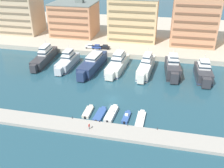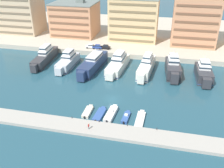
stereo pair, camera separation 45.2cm
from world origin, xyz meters
TOP-DOWN VIEW (x-y plane):
  - ground_plane at (0.00, 0.00)m, footprint 400.00×400.00m
  - quay_promenade at (0.00, 67.70)m, footprint 180.00×70.00m
  - pier_dock at (0.00, -15.31)m, footprint 120.00×5.45m
  - yacht_charcoal_far_left at (-32.34, 22.33)m, footprint 5.30×21.96m
  - yacht_silver_left at (-21.78, 19.88)m, footprint 4.83×17.51m
  - yacht_navy_mid_left at (-11.73, 19.60)m, footprint 6.54×22.94m
  - yacht_ivory_center_left at (-2.68, 21.86)m, footprint 6.52×20.97m
  - yacht_ivory_center at (7.97, 21.17)m, footprint 5.60×20.37m
  - yacht_charcoal_center_right at (17.29, 21.35)m, footprint 5.83×16.49m
  - yacht_charcoal_mid_right at (27.66, 20.02)m, footprint 5.44×15.40m
  - motorboat_cream_far_left at (-4.95, -8.46)m, footprint 1.91×6.25m
  - motorboat_blue_left at (-1.48, -8.91)m, footprint 2.57×7.11m
  - motorboat_white_mid_left at (1.53, -8.25)m, footprint 2.63×8.14m
  - motorboat_blue_center_left at (5.66, -8.67)m, footprint 1.88×5.83m
  - motorboat_white_center at (9.43, -9.04)m, footprint 2.28×8.64m
  - car_white_far_left at (-17.79, 36.56)m, footprint 4.26×2.27m
  - car_blue_left at (-14.62, 36.31)m, footprint 4.12×1.97m
  - car_black_mid_left at (-11.14, 36.77)m, footprint 4.15×2.02m
  - apartment_block_far_left at (-59.14, 52.86)m, footprint 20.38×15.00m
  - apartment_block_left at (-30.91, 54.95)m, footprint 21.15×18.20m
  - apartment_block_mid_left at (-1.52, 52.29)m, footprint 22.24×12.64m
  - apartment_block_center_left at (25.27, 52.20)m, footprint 19.16×15.50m
  - pedestrian_near_edge at (-2.25, -16.10)m, footprint 0.26×0.63m
  - bollard_west at (-7.80, -12.83)m, footprint 0.20×0.20m
  - bollard_west_mid at (-0.56, -12.83)m, footprint 0.20×0.20m
  - bollard_east_mid at (6.67, -12.83)m, footprint 0.20×0.20m
  - bollard_east at (13.90, -12.83)m, footprint 0.20×0.20m

SIDE VIEW (x-z plane):
  - ground_plane at x=0.00m, z-range 0.00..0.00m
  - motorboat_blue_left at x=-1.48m, z-range -0.04..0.77m
  - motorboat_white_center at x=9.43m, z-range -0.19..0.94m
  - motorboat_cream_far_left at x=-4.95m, z-range -0.02..0.83m
  - motorboat_blue_center_left at x=5.66m, z-range -0.22..1.03m
  - pier_dock at x=0.00m, z-range 0.00..0.84m
  - motorboat_white_mid_left at x=1.53m, z-range -0.22..1.35m
  - quay_promenade at x=0.00m, z-range 0.00..2.01m
  - bollard_west at x=-7.80m, z-range 0.86..1.47m
  - bollard_west_mid at x=-0.56m, z-range 0.86..1.47m
  - bollard_east_mid at x=6.67m, z-range 0.86..1.47m
  - bollard_east at x=13.90m, z-range 0.86..1.47m
  - pedestrian_near_edge at x=-2.25m, z-range 0.99..2.63m
  - yacht_ivory_center_left at x=-2.68m, z-range -1.78..6.21m
  - yacht_silver_left at x=-21.78m, z-range -1.77..6.25m
  - yacht_navy_mid_left at x=-11.73m, z-range -1.32..5.83m
  - yacht_charcoal_far_left at x=-32.34m, z-range -1.77..6.41m
  - yacht_charcoal_mid_right at x=27.66m, z-range -1.72..6.48m
  - yacht_ivory_center at x=7.97m, z-range -1.75..6.63m
  - yacht_charcoal_center_right at x=17.29m, z-range -1.75..7.15m
  - car_white_far_left at x=-17.79m, z-range 2.08..3.88m
  - car_blue_left at x=-14.62m, z-range 2.08..3.88m
  - car_black_mid_left at x=-11.14m, z-range 2.08..3.88m
  - apartment_block_left at x=-30.91m, z-range 1.05..18.71m
  - apartment_block_far_left at x=-59.14m, z-range 1.06..22.36m
  - apartment_block_mid_left at x=-1.52m, z-range 1.06..22.39m
  - apartment_block_center_left at x=25.27m, z-range 1.06..26.44m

